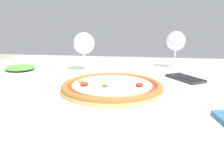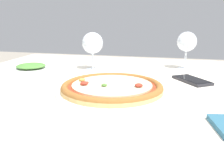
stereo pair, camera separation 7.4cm
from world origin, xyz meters
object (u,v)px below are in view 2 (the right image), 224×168
object	(u,v)px
wine_glass_far_right	(187,42)
dining_table	(104,104)
side_plate	(31,68)
cell_phone	(192,80)
pizza_plate	(112,88)
wine_glass_far_left	(93,44)

from	to	relation	value
wine_glass_far_right	dining_table	bearing A→B (deg)	-133.17
side_plate	cell_phone	bearing A→B (deg)	-3.11
dining_table	pizza_plate	distance (m)	0.16
dining_table	side_plate	world-z (taller)	side_plate
dining_table	cell_phone	bearing A→B (deg)	15.59
cell_phone	wine_glass_far_left	bearing A→B (deg)	164.29
pizza_plate	side_plate	distance (m)	0.48
wine_glass_far_left	cell_phone	xyz separation A→B (m)	(0.40, -0.11, -0.11)
wine_glass_far_left	side_plate	size ratio (longest dim) A/B	0.76
cell_phone	side_plate	size ratio (longest dim) A/B	0.75
pizza_plate	wine_glass_far_right	size ratio (longest dim) A/B	2.06
wine_glass_far_right	side_plate	distance (m)	0.68
wine_glass_far_left	cell_phone	distance (m)	0.43
pizza_plate	wine_glass_far_right	bearing A→B (deg)	61.88
pizza_plate	wine_glass_far_right	distance (m)	0.49
dining_table	side_plate	size ratio (longest dim) A/B	5.66
pizza_plate	side_plate	world-z (taller)	pizza_plate
dining_table	cell_phone	size ratio (longest dim) A/B	7.55
dining_table	wine_glass_far_right	xyz separation A→B (m)	(0.29, 0.30, 0.20)
wine_glass_far_left	wine_glass_far_right	world-z (taller)	wine_glass_far_right
dining_table	wine_glass_far_right	distance (m)	0.46
dining_table	side_plate	xyz separation A→B (m)	(-0.36, 0.12, 0.09)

